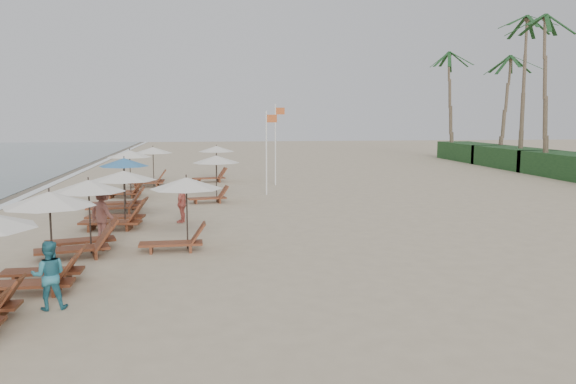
{
  "coord_description": "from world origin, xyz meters",
  "views": [
    {
      "loc": [
        -1.96,
        -14.08,
        4.11
      ],
      "look_at": [
        1.0,
        7.3,
        1.3
      ],
      "focal_mm": 36.76,
      "sensor_mm": 36.0,
      "label": 1
    }
  ],
  "objects": [
    {
      "name": "ground",
      "position": [
        0.0,
        0.0,
        0.0
      ],
      "size": [
        160.0,
        160.0,
        0.0
      ],
      "primitive_type": "plane",
      "color": "tan",
      "rests_on": "ground"
    },
    {
      "name": "lounger_station_1",
      "position": [
        -5.9,
        0.34,
        1.12
      ],
      "size": [
        2.53,
        2.17,
        2.33
      ],
      "color": "brown",
      "rests_on": "ground"
    },
    {
      "name": "lounger_station_2",
      "position": [
        -5.71,
        3.86,
        1.03
      ],
      "size": [
        2.67,
        2.45,
        2.22
      ],
      "color": "brown",
      "rests_on": "ground"
    },
    {
      "name": "lounger_station_3",
      "position": [
        -5.28,
        8.1,
        1.03
      ],
      "size": [
        2.86,
        2.44,
        2.09
      ],
      "color": "brown",
      "rests_on": "ground"
    },
    {
      "name": "lounger_station_4",
      "position": [
        -5.77,
        11.73,
        1.0
      ],
      "size": [
        2.71,
        2.27,
        2.31
      ],
      "color": "brown",
      "rests_on": "ground"
    },
    {
      "name": "lounger_station_5",
      "position": [
        -6.0,
        16.5,
        1.28
      ],
      "size": [
        2.45,
        2.23,
        2.36
      ],
      "color": "brown",
      "rests_on": "ground"
    },
    {
      "name": "lounger_station_6",
      "position": [
        -5.3,
        20.97,
        1.12
      ],
      "size": [
        2.63,
        2.27,
        2.28
      ],
      "color": "brown",
      "rests_on": "ground"
    },
    {
      "name": "inland_station_0",
      "position": [
        -2.79,
        3.98,
        1.4
      ],
      "size": [
        2.64,
        2.24,
        2.22
      ],
      "color": "brown",
      "rests_on": "ground"
    },
    {
      "name": "inland_station_1",
      "position": [
        -1.68,
        13.91,
        1.46
      ],
      "size": [
        2.57,
        2.24,
        2.22
      ],
      "color": "brown",
      "rests_on": "ground"
    },
    {
      "name": "inland_station_2",
      "position": [
        -1.57,
        22.67,
        1.37
      ],
      "size": [
        2.73,
        2.24,
        2.22
      ],
      "color": "brown",
      "rests_on": "ground"
    },
    {
      "name": "beachgoer_mid_a",
      "position": [
        -5.33,
        -1.33,
        0.74
      ],
      "size": [
        0.79,
        0.66,
        1.49
      ],
      "primitive_type": "imported",
      "rotation": [
        0.0,
        0.0,
        3.28
      ],
      "color": "teal",
      "rests_on": "ground"
    },
    {
      "name": "beachgoer_mid_b",
      "position": [
        -5.36,
        5.66,
        0.92
      ],
      "size": [
        1.34,
        1.31,
        1.84
      ],
      "primitive_type": "imported",
      "rotation": [
        0.0,
        0.0,
        2.4
      ],
      "color": "brown",
      "rests_on": "ground"
    },
    {
      "name": "beachgoer_far_a",
      "position": [
        -2.94,
        8.7,
        0.74
      ],
      "size": [
        0.59,
        0.93,
        1.48
      ],
      "primitive_type": "imported",
      "rotation": [
        0.0,
        0.0,
        4.43
      ],
      "color": "#C75E4F",
      "rests_on": "ground"
    },
    {
      "name": "flag_pole_near",
      "position": [
        1.15,
        16.29,
        2.42
      ],
      "size": [
        0.59,
        0.08,
        4.35
      ],
      "color": "silver",
      "rests_on": "ground"
    },
    {
      "name": "flag_pole_far",
      "position": [
        2.1,
        20.47,
        2.63
      ],
      "size": [
        0.6,
        0.08,
        4.77
      ],
      "color": "silver",
      "rests_on": "ground"
    }
  ]
}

